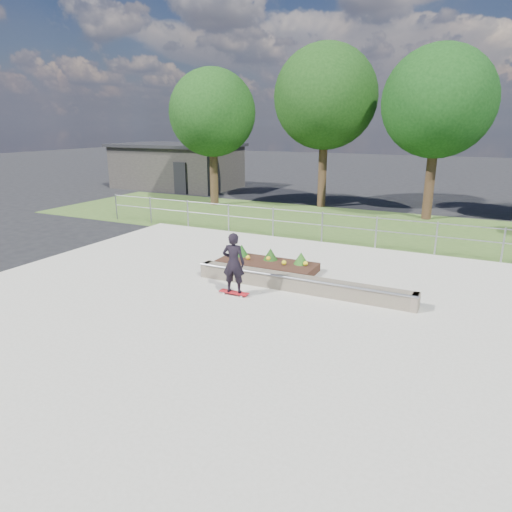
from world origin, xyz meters
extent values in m
plane|color=black|center=(0.00, 0.00, 0.00)|extent=(120.00, 120.00, 0.00)
cube|color=#385321|center=(0.00, 11.00, 0.01)|extent=(30.00, 8.00, 0.02)
cube|color=#ACA999|center=(0.00, 0.00, 0.03)|extent=(15.00, 15.00, 0.06)
cylinder|color=gray|center=(-10.00, 7.50, 0.60)|extent=(0.06, 0.06, 1.20)
cylinder|color=#909498|center=(-8.00, 7.50, 0.60)|extent=(0.06, 0.06, 1.20)
cylinder|color=gray|center=(-6.00, 7.50, 0.60)|extent=(0.06, 0.06, 1.20)
cylinder|color=#9A9CA2|center=(-4.00, 7.50, 0.60)|extent=(0.06, 0.06, 1.20)
cylinder|color=gray|center=(-2.00, 7.50, 0.60)|extent=(0.06, 0.06, 1.20)
cylinder|color=gray|center=(0.00, 7.50, 0.60)|extent=(0.06, 0.06, 1.20)
cylinder|color=#93949B|center=(2.00, 7.50, 0.60)|extent=(0.06, 0.06, 1.20)
cylinder|color=gray|center=(4.00, 7.50, 0.60)|extent=(0.06, 0.06, 1.20)
cylinder|color=gray|center=(6.00, 7.50, 0.60)|extent=(0.06, 0.06, 1.20)
cylinder|color=#93959B|center=(0.00, 7.50, 1.15)|extent=(20.00, 0.04, 0.04)
cylinder|color=#94979C|center=(0.00, 7.50, 0.70)|extent=(20.00, 0.04, 0.04)
cube|color=#292725|center=(-14.00, 18.00, 1.40)|extent=(8.00, 5.00, 2.80)
cube|color=black|center=(-14.00, 18.00, 2.90)|extent=(8.40, 5.40, 0.20)
cube|color=black|center=(-12.00, 15.45, 1.00)|extent=(0.90, 0.10, 2.00)
cylinder|color=#332314|center=(-8.00, 13.00, 1.46)|extent=(0.44, 0.44, 2.93)
sphere|color=black|center=(-8.00, 13.00, 4.88)|extent=(4.55, 4.55, 4.55)
cylinder|color=#332114|center=(-2.50, 15.00, 1.69)|extent=(0.44, 0.44, 3.38)
sphere|color=black|center=(-2.50, 15.00, 5.62)|extent=(5.25, 5.25, 5.25)
cylinder|color=#332014|center=(3.00, 14.00, 1.57)|extent=(0.44, 0.44, 3.15)
sphere|color=black|center=(3.00, 14.00, 5.25)|extent=(4.90, 4.90, 4.90)
cube|color=brown|center=(1.16, 2.24, 0.26)|extent=(6.00, 0.40, 0.40)
cylinder|color=#989BA1|center=(1.16, 2.04, 0.46)|extent=(6.00, 0.06, 0.06)
cube|color=brown|center=(-1.74, 2.24, 0.26)|extent=(0.15, 0.42, 0.40)
cube|color=#6B5C4E|center=(4.06, 2.24, 0.26)|extent=(0.15, 0.42, 0.40)
cube|color=black|center=(-0.42, 3.52, 0.18)|extent=(3.00, 1.20, 0.25)
sphere|color=yellow|center=(-1.62, 3.62, 0.39)|extent=(0.14, 0.14, 0.14)
sphere|color=yellow|center=(-1.02, 3.42, 0.39)|extent=(0.14, 0.14, 0.14)
sphere|color=gold|center=(-0.42, 3.62, 0.39)|extent=(0.14, 0.14, 0.14)
sphere|color=yellow|center=(0.18, 3.42, 0.39)|extent=(0.14, 0.14, 0.14)
sphere|color=yellow|center=(0.78, 3.62, 0.39)|extent=(0.14, 0.14, 0.14)
cone|color=#144413|center=(-1.42, 3.77, 0.49)|extent=(0.44, 0.44, 0.36)
cone|color=#183E11|center=(-0.42, 3.77, 0.49)|extent=(0.44, 0.44, 0.36)
cone|color=#1F4F16|center=(0.58, 3.77, 0.49)|extent=(0.44, 0.44, 0.36)
cylinder|color=white|center=(-0.55, 1.12, 0.09)|extent=(0.05, 0.03, 0.05)
cylinder|color=silver|center=(-0.55, 1.30, 0.09)|extent=(0.05, 0.03, 0.05)
cylinder|color=silver|center=(-0.03, 1.12, 0.09)|extent=(0.05, 0.03, 0.05)
cylinder|color=silver|center=(-0.03, 1.30, 0.09)|extent=(0.05, 0.03, 0.05)
cylinder|color=gray|center=(-0.55, 1.21, 0.11)|extent=(0.02, 0.18, 0.02)
cylinder|color=#9D9DA2|center=(-0.03, 1.21, 0.11)|extent=(0.02, 0.18, 0.02)
cube|color=#AC151C|center=(-0.29, 1.21, 0.13)|extent=(0.80, 0.21, 0.02)
imported|color=black|center=(-0.29, 1.21, 0.93)|extent=(0.65, 0.50, 1.58)
camera|label=1|loc=(5.11, -8.50, 4.35)|focal=32.00mm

